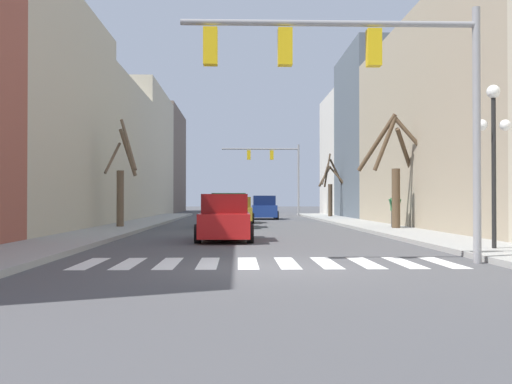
{
  "coord_description": "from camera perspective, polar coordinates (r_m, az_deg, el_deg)",
  "views": [
    {
      "loc": [
        -0.68,
        -12.66,
        1.44
      ],
      "look_at": [
        0.37,
        21.68,
        1.9
      ],
      "focal_mm": 42.0,
      "sensor_mm": 36.0,
      "label": 1
    }
  ],
  "objects": [
    {
      "name": "street_tree_right_far",
      "position": [
        29.85,
        -12.65,
        0.95
      ],
      "size": [
        1.67,
        1.84,
        5.28
      ],
      "color": "brown",
      "rests_on": "sidewalk_left"
    },
    {
      "name": "building_row_left",
      "position": [
        45.94,
        -14.24,
        4.28
      ],
      "size": [
        6.0,
        73.3,
        12.15
      ],
      "color": "#934C3D",
      "rests_on": "ground_plane"
    },
    {
      "name": "pedestrian_waiting_at_curb",
      "position": [
        29.15,
        13.23,
        -1.28
      ],
      "size": [
        0.48,
        0.67,
        1.73
      ],
      "rotation": [
        0.0,
        0.0,
        4.13
      ],
      "color": "#282D47",
      "rests_on": "sidewalk_right"
    },
    {
      "name": "street_lamp_right_corner",
      "position": [
        17.38,
        21.69,
        5.28
      ],
      "size": [
        0.95,
        0.36,
        4.4
      ],
      "color": "black",
      "rests_on": "sidewalk_right"
    },
    {
      "name": "traffic_signal_far",
      "position": [
        53.75,
        1.96,
        2.68
      ],
      "size": [
        6.96,
        0.28,
        6.43
      ],
      "color": "gray",
      "rests_on": "ground_plane"
    },
    {
      "name": "ground_plane",
      "position": [
        12.76,
        1.32,
        -7.26
      ],
      "size": [
        240.0,
        240.0,
        0.0
      ],
      "primitive_type": "plane",
      "color": "#4C4C4F"
    },
    {
      "name": "building_row_right",
      "position": [
        35.1,
        17.12,
        6.63
      ],
      "size": [
        6.0,
        53.45,
        13.46
      ],
      "color": "#BCB299",
      "rests_on": "ground_plane"
    },
    {
      "name": "traffic_signal_near",
      "position": [
        14.07,
        10.29,
        11.18
      ],
      "size": [
        6.84,
        0.28,
        5.86
      ],
      "color": "gray",
      "rests_on": "ground_plane"
    },
    {
      "name": "crosswalk_stripes",
      "position": [
        13.79,
        1.09,
        -6.77
      ],
      "size": [
        8.55,
        2.6,
        0.01
      ],
      "color": "white",
      "rests_on": "ground_plane"
    },
    {
      "name": "car_driving_toward_lane",
      "position": [
        37.81,
        -1.73,
        -1.8
      ],
      "size": [
        1.97,
        4.28,
        1.63
      ],
      "rotation": [
        0.0,
        0.0,
        -1.57
      ],
      "color": "#A38423",
      "rests_on": "ground_plane"
    },
    {
      "name": "car_driving_away_lane",
      "position": [
        31.42,
        -2.59,
        -1.88
      ],
      "size": [
        2.15,
        4.28,
        1.8
      ],
      "rotation": [
        0.0,
        0.0,
        -1.57
      ],
      "color": "#236B38",
      "rests_on": "ground_plane"
    },
    {
      "name": "car_parked_right_mid",
      "position": [
        21.36,
        -2.97,
        -2.57
      ],
      "size": [
        1.97,
        4.48,
        1.65
      ],
      "rotation": [
        0.0,
        0.0,
        -1.57
      ],
      "color": "red",
      "rests_on": "ground_plane"
    },
    {
      "name": "pedestrian_near_right_corner",
      "position": [
        29.56,
        13.1,
        -1.36
      ],
      "size": [
        0.7,
        0.33,
        1.65
      ],
      "rotation": [
        0.0,
        0.0,
        0.33
      ],
      "color": "black",
      "rests_on": "sidewalk_right"
    },
    {
      "name": "car_parked_right_near",
      "position": [
        45.03,
        0.76,
        -1.56
      ],
      "size": [
        2.03,
        4.14,
        1.77
      ],
      "rotation": [
        0.0,
        0.0,
        1.57
      ],
      "color": "navy",
      "rests_on": "ground_plane"
    },
    {
      "name": "street_tree_right_mid",
      "position": [
        47.72,
        7.1,
        0.4
      ],
      "size": [
        2.19,
        1.49,
        5.0
      ],
      "color": "#473828",
      "rests_on": "sidewalk_right"
    },
    {
      "name": "street_tree_left_far",
      "position": [
        28.67,
        13.23,
        2.05
      ],
      "size": [
        3.86,
        2.08,
        5.36
      ],
      "color": "brown",
      "rests_on": "sidewalk_right"
    }
  ]
}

